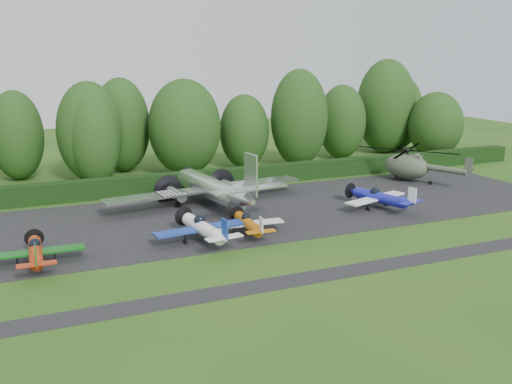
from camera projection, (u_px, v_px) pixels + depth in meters
name	position (u px, v px, depth m)	size (l,w,h in m)	color
ground	(261.00, 251.00, 42.72)	(160.00, 160.00, 0.00)	#204B15
apron	(217.00, 217.00, 51.66)	(70.00, 18.00, 0.01)	black
taxiway_verge	(298.00, 280.00, 37.36)	(70.00, 2.00, 0.00)	black
hedgerow	(184.00, 190.00, 61.49)	(90.00, 1.60, 2.00)	black
transport_plane	(212.00, 188.00, 54.49)	(20.43, 15.67, 6.55)	silver
light_plane_red	(35.00, 252.00, 39.48)	(6.63, 6.97, 2.55)	#A52C0F
light_plane_white	(203.00, 228.00, 44.37)	(7.57, 7.96, 2.91)	white
light_plane_orange	(248.00, 223.00, 46.26)	(6.22, 6.54, 2.39)	#BE640B
light_plane_blue	(380.00, 197.00, 53.83)	(7.28, 7.66, 2.80)	#1A1DA0
helicopter	(407.00, 164.00, 65.42)	(11.45, 13.41, 3.69)	#3E4737
sign_board	(410.00, 161.00, 70.77)	(3.60, 0.14, 2.03)	#3F3326
tree_0	(244.00, 132.00, 72.37)	(6.32, 6.32, 9.39)	black
tree_2	(386.00, 106.00, 82.91)	(8.53, 8.53, 13.60)	black
tree_3	(299.00, 118.00, 73.14)	(7.35, 7.35, 12.49)	black
tree_4	(399.00, 113.00, 86.96)	(7.16, 7.16, 11.06)	black
tree_5	(185.00, 127.00, 68.12)	(8.69, 8.69, 11.51)	black
tree_6	(16.00, 136.00, 65.45)	(6.05, 6.05, 10.37)	black
tree_8	(122.00, 125.00, 69.85)	(6.91, 6.91, 11.57)	black
tree_9	(342.00, 122.00, 78.81)	(6.63, 6.63, 10.22)	black
tree_10	(90.00, 132.00, 64.59)	(7.34, 7.34, 11.43)	black
tree_11	(95.00, 139.00, 63.12)	(5.40, 5.40, 10.29)	black
tree_12	(436.00, 125.00, 79.86)	(7.59, 7.59, 9.17)	black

